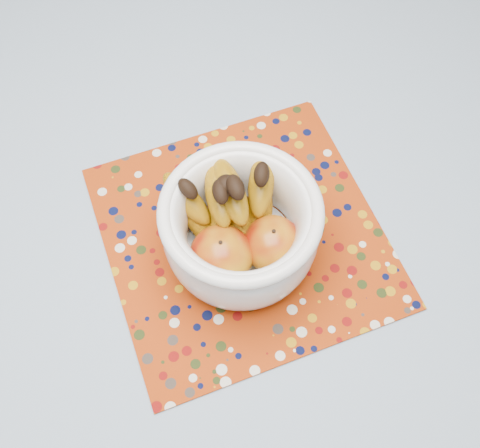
% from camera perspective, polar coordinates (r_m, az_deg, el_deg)
% --- Properties ---
extents(table, '(1.20, 1.20, 0.75)m').
position_cam_1_polar(table, '(0.92, -6.39, -0.35)').
color(table, brown).
rests_on(table, ground).
extents(tablecloth, '(1.32, 1.32, 0.01)m').
position_cam_1_polar(tablecloth, '(0.85, -6.93, 2.18)').
color(tablecloth, slate).
rests_on(tablecloth, table).
extents(placemat, '(0.45, 0.45, 0.00)m').
position_cam_1_polar(placemat, '(0.81, 0.34, -1.19)').
color(placemat, '#942D08').
rests_on(placemat, tablecloth).
extents(fruit_bowl, '(0.23, 0.21, 0.16)m').
position_cam_1_polar(fruit_bowl, '(0.74, -0.39, 0.01)').
color(fruit_bowl, white).
rests_on(fruit_bowl, placemat).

